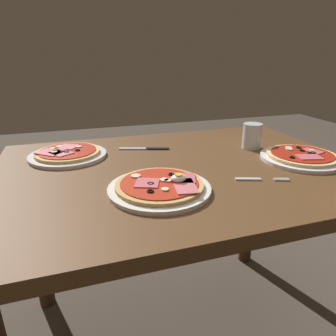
% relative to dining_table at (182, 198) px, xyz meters
% --- Properties ---
extents(ground_plane, '(8.00, 8.00, 0.00)m').
position_rel_dining_table_xyz_m(ground_plane, '(0.00, 0.00, -0.66)').
color(ground_plane, '#4C4238').
extents(dining_table, '(1.20, 0.86, 0.78)m').
position_rel_dining_table_xyz_m(dining_table, '(0.00, 0.00, 0.00)').
color(dining_table, brown).
rests_on(dining_table, ground).
extents(pizza_foreground, '(0.28, 0.28, 0.05)m').
position_rel_dining_table_xyz_m(pizza_foreground, '(-0.13, -0.17, 0.13)').
color(pizza_foreground, white).
rests_on(pizza_foreground, dining_table).
extents(pizza_across_left, '(0.28, 0.28, 0.03)m').
position_rel_dining_table_xyz_m(pizza_across_left, '(0.42, -0.08, 0.13)').
color(pizza_across_left, white).
rests_on(pizza_across_left, dining_table).
extents(pizza_across_right, '(0.27, 0.27, 0.03)m').
position_rel_dining_table_xyz_m(pizza_across_right, '(-0.36, 0.21, 0.13)').
color(pizza_across_right, white).
rests_on(pizza_across_right, dining_table).
extents(water_glass_near, '(0.07, 0.07, 0.10)m').
position_rel_dining_table_xyz_m(water_glass_near, '(0.33, 0.10, 0.16)').
color(water_glass_near, silver).
rests_on(water_glass_near, dining_table).
extents(fork, '(0.15, 0.07, 0.00)m').
position_rel_dining_table_xyz_m(fork, '(0.17, -0.19, 0.12)').
color(fork, silver).
rests_on(fork, dining_table).
extents(knife, '(0.19, 0.08, 0.01)m').
position_rel_dining_table_xyz_m(knife, '(-0.07, 0.21, 0.12)').
color(knife, silver).
rests_on(knife, dining_table).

